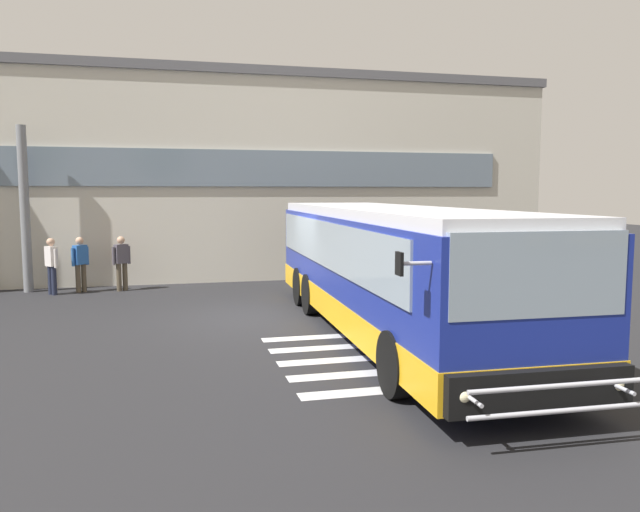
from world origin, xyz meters
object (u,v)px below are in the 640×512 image
at_px(passenger_by_doorway, 80,262).
at_px(entry_support_column, 25,210).
at_px(bus_main_foreground, 389,272).
at_px(passenger_at_curb_edge, 121,259).
at_px(passenger_near_column, 52,263).

bearing_deg(passenger_by_doorway, entry_support_column, 163.70).
height_order(entry_support_column, passenger_by_doorway, entry_support_column).
distance_m(bus_main_foreground, passenger_by_doorway, 10.29).
bearing_deg(passenger_by_doorway, bus_main_foreground, -46.60).
distance_m(bus_main_foreground, passenger_at_curb_edge, 9.54).
height_order(entry_support_column, passenger_near_column, entry_support_column).
bearing_deg(passenger_near_column, passenger_by_doorway, 19.27).
relative_size(passenger_near_column, passenger_by_doorway, 1.00).
height_order(passenger_near_column, passenger_by_doorway, same).
distance_m(entry_support_column, passenger_at_curb_edge, 3.16).
relative_size(entry_support_column, passenger_near_column, 2.98).
bearing_deg(entry_support_column, passenger_by_doorway, -16.30).
height_order(entry_support_column, passenger_at_curb_edge, entry_support_column).
bearing_deg(entry_support_column, bus_main_foreground, -42.58).
xyz_separation_m(passenger_near_column, passenger_by_doorway, (0.76, 0.27, 0.00)).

